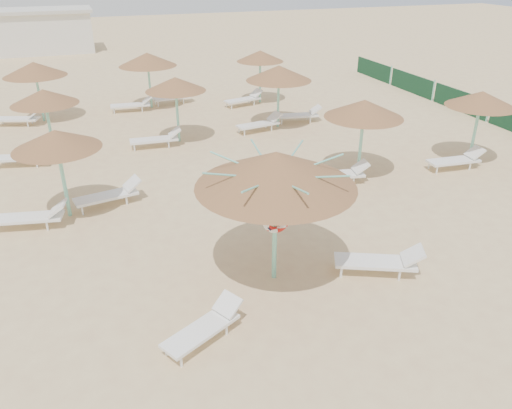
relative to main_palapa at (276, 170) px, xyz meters
name	(u,v)px	position (x,y,z in m)	size (l,w,h in m)	color
ground	(267,272)	(-0.07, 0.26, -2.80)	(120.00, 120.00, 0.00)	#D8BB84
main_palapa	(276,170)	(0.00, 0.00, 0.00)	(3.58, 3.58, 3.21)	#7AD3BB
lounger_main_a	(205,326)	(-2.09, -1.55, -2.48)	(1.85, 1.33, 0.66)	white
lounger_main_b	(381,261)	(2.48, -0.73, -2.44)	(2.15, 1.43, 0.76)	white
palapa_field	(200,83)	(0.95, 10.65, -0.50)	(18.50, 14.15, 2.72)	#7AD3BB
service_hut	(38,31)	(-6.07, 35.26, -1.15)	(8.40, 4.40, 3.25)	silver
windbreak_fence	(461,101)	(13.93, 10.22, -2.30)	(0.08, 19.84, 1.10)	#184A2B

